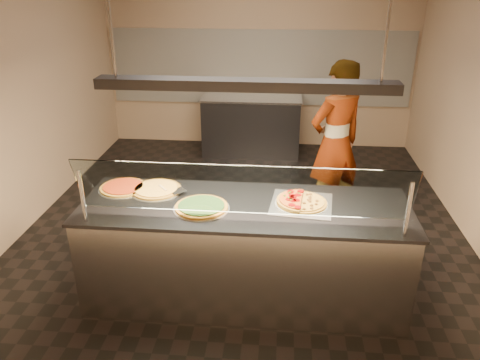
# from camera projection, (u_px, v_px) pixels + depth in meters

# --- Properties ---
(ground) EXTENTS (5.00, 6.00, 0.02)m
(ground) POSITION_uv_depth(u_px,v_px,m) (244.00, 230.00, 5.43)
(ground) COLOR black
(ground) RESTS_ON ground
(wall_back) EXTENTS (5.00, 0.02, 3.00)m
(wall_back) POSITION_uv_depth(u_px,v_px,m) (260.00, 55.00, 7.55)
(wall_back) COLOR tan
(wall_back) RESTS_ON ground
(wall_front) EXTENTS (5.00, 0.02, 3.00)m
(wall_front) POSITION_uv_depth(u_px,v_px,m) (188.00, 275.00, 2.08)
(wall_front) COLOR tan
(wall_front) RESTS_ON ground
(wall_left) EXTENTS (0.02, 6.00, 3.00)m
(wall_left) POSITION_uv_depth(u_px,v_px,m) (12.00, 97.00, 5.03)
(wall_left) COLOR tan
(wall_left) RESTS_ON ground
(tile_band) EXTENTS (4.90, 0.02, 1.20)m
(tile_band) POSITION_uv_depth(u_px,v_px,m) (259.00, 68.00, 7.61)
(tile_band) COLOR silver
(tile_band) RESTS_ON wall_back
(serving_counter) EXTENTS (2.79, 0.94, 0.93)m
(serving_counter) POSITION_uv_depth(u_px,v_px,m) (245.00, 251.00, 4.14)
(serving_counter) COLOR #B7B7BC
(serving_counter) RESTS_ON ground
(sneeze_guard) EXTENTS (2.55, 0.18, 0.54)m
(sneeze_guard) POSITION_uv_depth(u_px,v_px,m) (241.00, 190.00, 3.52)
(sneeze_guard) COLOR #B7B7BC
(sneeze_guard) RESTS_ON serving_counter
(perforated_tray) EXTENTS (0.56, 0.56, 0.01)m
(perforated_tray) POSITION_uv_depth(u_px,v_px,m) (301.00, 203.00, 3.96)
(perforated_tray) COLOR silver
(perforated_tray) RESTS_ON serving_counter
(half_pizza_pepperoni) EXTENTS (0.26, 0.44, 0.05)m
(half_pizza_pepperoni) POSITION_uv_depth(u_px,v_px,m) (290.00, 200.00, 3.96)
(half_pizza_pepperoni) COLOR brown
(half_pizza_pepperoni) RESTS_ON perforated_tray
(half_pizza_sausage) EXTENTS (0.25, 0.44, 0.04)m
(half_pizza_sausage) POSITION_uv_depth(u_px,v_px,m) (314.00, 202.00, 3.94)
(half_pizza_sausage) COLOR brown
(half_pizza_sausage) RESTS_ON perforated_tray
(pizza_spinach) EXTENTS (0.47, 0.47, 0.03)m
(pizza_spinach) POSITION_uv_depth(u_px,v_px,m) (201.00, 207.00, 3.88)
(pizza_spinach) COLOR silver
(pizza_spinach) RESTS_ON serving_counter
(pizza_cheese) EXTENTS (0.47, 0.47, 0.03)m
(pizza_cheese) POSITION_uv_depth(u_px,v_px,m) (156.00, 189.00, 4.20)
(pizza_cheese) COLOR silver
(pizza_cheese) RESTS_ON serving_counter
(pizza_tomato) EXTENTS (0.44, 0.44, 0.03)m
(pizza_tomato) POSITION_uv_depth(u_px,v_px,m) (123.00, 187.00, 4.24)
(pizza_tomato) COLOR silver
(pizza_tomato) RESTS_ON serving_counter
(pizza_spatula) EXTENTS (0.28, 0.17, 0.02)m
(pizza_spatula) POSITION_uv_depth(u_px,v_px,m) (169.00, 189.00, 4.17)
(pizza_spatula) COLOR #B7B7BC
(pizza_spatula) RESTS_ON pizza_spinach
(prep_table) EXTENTS (1.57, 0.74, 0.93)m
(prep_table) POSITION_uv_depth(u_px,v_px,m) (251.00, 125.00, 7.56)
(prep_table) COLOR #2C2C30
(prep_table) RESTS_ON ground
(worker) EXTENTS (0.83, 0.76, 1.89)m
(worker) POSITION_uv_depth(u_px,v_px,m) (335.00, 144.00, 5.30)
(worker) COLOR #413C46
(worker) RESTS_ON ground
(heat_lamp_housing) EXTENTS (2.30, 0.18, 0.08)m
(heat_lamp_housing) POSITION_uv_depth(u_px,v_px,m) (245.00, 85.00, 3.53)
(heat_lamp_housing) COLOR #2C2C30
(heat_lamp_housing) RESTS_ON ceiling
(lamp_rod_left) EXTENTS (0.02, 0.02, 1.01)m
(lamp_rod_left) POSITION_uv_depth(u_px,v_px,m) (109.00, 7.00, 3.39)
(lamp_rod_left) COLOR #B7B7BC
(lamp_rod_left) RESTS_ON ceiling
(lamp_rod_right) EXTENTS (0.02, 0.02, 1.01)m
(lamp_rod_right) POSITION_uv_depth(u_px,v_px,m) (390.00, 9.00, 3.23)
(lamp_rod_right) COLOR #B7B7BC
(lamp_rod_right) RESTS_ON ceiling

